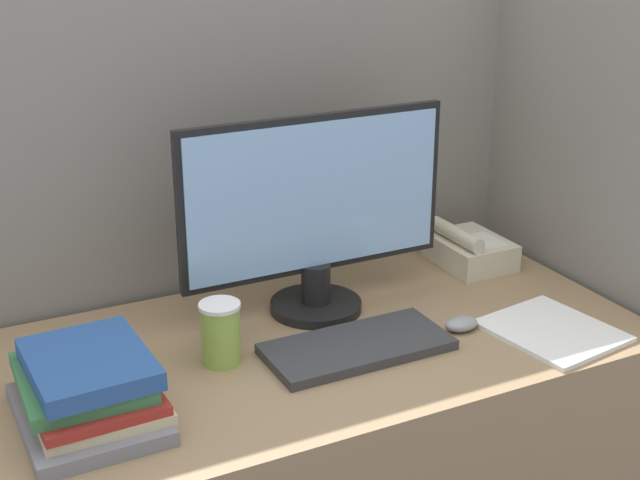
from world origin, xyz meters
name	(u,v)px	position (x,y,z in m)	size (l,w,h in m)	color
cubicle_panel_rear	(241,263)	(0.00, 0.71, 0.78)	(1.73, 0.04, 1.55)	gray
cubicle_panel_right	(575,261)	(0.70, 0.36, 0.78)	(0.04, 0.73, 1.55)	gray
monitor	(315,216)	(0.07, 0.46, 0.96)	(0.59, 0.20, 0.43)	black
keyboard	(357,347)	(0.06, 0.25, 0.76)	(0.36, 0.17, 0.02)	#333333
mouse	(461,324)	(0.29, 0.24, 0.76)	(0.07, 0.05, 0.03)	gray
coffee_cup	(221,333)	(-0.19, 0.33, 0.81)	(0.08, 0.08, 0.12)	#8CB247
book_stack	(89,389)	(-0.46, 0.25, 0.80)	(0.24, 0.30, 0.12)	slate
desk_telephone	(468,249)	(0.51, 0.52, 0.78)	(0.15, 0.20, 0.10)	beige
paper_pile	(552,331)	(0.45, 0.14, 0.75)	(0.25, 0.27, 0.01)	white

